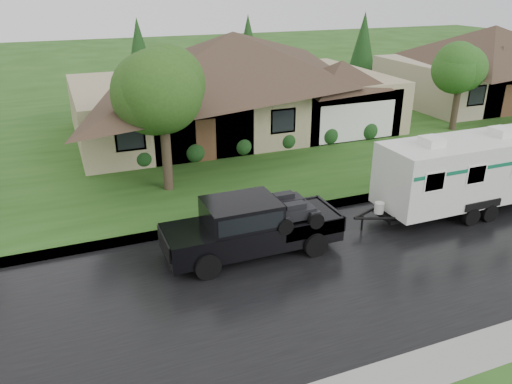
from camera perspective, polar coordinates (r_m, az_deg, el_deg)
ground at (r=17.75m, az=6.73°, el=-5.39°), size 140.00×140.00×0.00m
road at (r=16.27m, az=10.08°, el=-8.45°), size 140.00×8.00×0.01m
curb at (r=19.50m, az=3.62°, el=-2.29°), size 140.00×0.50×0.15m
lawn at (r=30.77m, az=-6.65°, el=7.20°), size 140.00×26.00×0.15m
house_main at (r=29.60m, az=-1.94°, el=13.69°), size 19.44×10.80×6.90m
house_neighbor at (r=41.29m, az=25.67°, el=13.82°), size 15.12×9.72×6.45m
tree_left_green at (r=20.55m, az=-10.69°, el=11.00°), size 3.57×3.57×5.91m
tree_right_green at (r=31.65m, az=22.43°, el=12.88°), size 3.11×3.11×5.15m
shrub_row at (r=26.06m, az=1.00°, el=5.74°), size 13.60×1.00×1.00m
pickup_truck at (r=16.32m, az=-0.77°, el=-3.79°), size 5.82×2.21×1.94m
travel_trailer at (r=20.66m, az=22.65°, el=2.30°), size 7.18×2.52×3.22m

